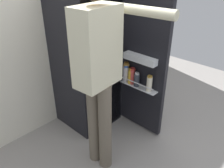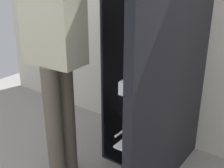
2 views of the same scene
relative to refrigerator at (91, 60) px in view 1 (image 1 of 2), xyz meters
name	(u,v)px [view 1 (image 1 of 2)]	position (x,y,z in m)	size (l,w,h in m)	color
ground_plane	(121,137)	(-0.03, -0.49, -0.81)	(5.33, 5.33, 0.00)	gray
kitchen_wall	(64,20)	(-0.03, 0.40, 0.39)	(4.40, 0.10, 2.41)	silver
refrigerator	(91,60)	(0.00, 0.00, 0.00)	(0.64, 1.15, 1.63)	black
person	(98,63)	(-0.42, -0.57, 0.26)	(0.57, 0.70, 1.78)	#665B4C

